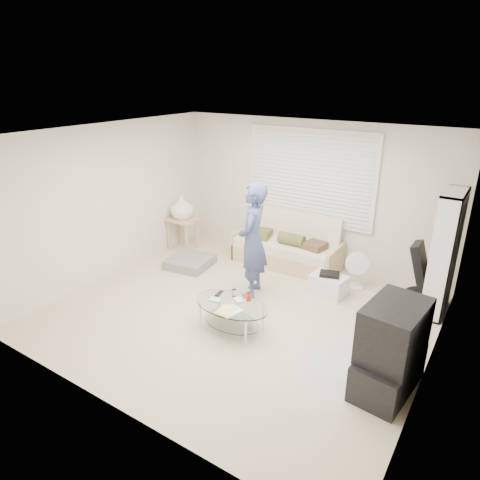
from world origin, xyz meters
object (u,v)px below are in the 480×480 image
Objects in this scene: bookshelf at (444,254)px; tv_unit at (391,349)px; futon_sofa at (287,248)px; coffee_table at (232,309)px.

tv_unit is at bearing -93.54° from bookshelf.
futon_sofa is at bearing 136.17° from tv_unit.
bookshelf is 2.07m from tv_unit.
bookshelf is at bearing -6.29° from futon_sofa.
tv_unit reaches higher than coffee_table.
tv_unit is at bearing -43.83° from futon_sofa.
coffee_table is at bearing -81.11° from futon_sofa.
futon_sofa is 3.33m from tv_unit.
bookshelf is 1.72× the size of tv_unit.
futon_sofa is 1.77× the size of coffee_table.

